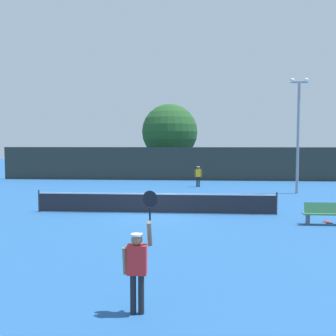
% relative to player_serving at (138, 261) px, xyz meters
% --- Properties ---
extents(ground_plane, '(120.00, 120.00, 0.00)m').
position_rel_player_serving_xyz_m(ground_plane, '(-0.79, 10.72, -1.07)').
color(ground_plane, '#235693').
extents(tennis_net, '(11.55, 0.08, 1.07)m').
position_rel_player_serving_xyz_m(tennis_net, '(-0.79, 10.72, -0.55)').
color(tennis_net, '#232328').
rests_on(tennis_net, ground).
extents(perimeter_fence, '(31.65, 0.12, 2.98)m').
position_rel_player_serving_xyz_m(perimeter_fence, '(-0.79, 26.96, 0.42)').
color(perimeter_fence, '#2D332D').
rests_on(perimeter_fence, ground).
extents(player_serving, '(0.67, 0.39, 2.45)m').
position_rel_player_serving_xyz_m(player_serving, '(0.00, 0.00, 0.00)').
color(player_serving, red).
rests_on(player_serving, ground).
extents(player_receiving, '(0.57, 0.23, 1.58)m').
position_rel_player_serving_xyz_m(player_receiving, '(1.34, 21.75, -0.11)').
color(player_receiving, yellow).
rests_on(player_receiving, ground).
extents(tennis_ball, '(0.07, 0.07, 0.07)m').
position_rel_player_serving_xyz_m(tennis_ball, '(0.04, 13.16, -1.03)').
color(tennis_ball, '#CCE033').
rests_on(tennis_ball, ground).
extents(spare_racket, '(0.28, 0.52, 0.04)m').
position_rel_player_serving_xyz_m(spare_racket, '(6.74, 9.19, -1.05)').
color(spare_racket, black).
rests_on(spare_racket, ground).
extents(courtside_bench, '(1.80, 0.44, 0.95)m').
position_rel_player_serving_xyz_m(courtside_bench, '(6.49, 8.61, -0.59)').
color(courtside_bench, '#478C4C').
rests_on(courtside_bench, ground).
extents(light_pole, '(1.18, 0.28, 7.62)m').
position_rel_player_serving_xyz_m(light_pole, '(7.91, 18.52, 3.30)').
color(light_pole, gray).
rests_on(light_pole, ground).
extents(large_tree, '(5.63, 5.63, 7.29)m').
position_rel_player_serving_xyz_m(large_tree, '(-1.49, 31.30, 3.39)').
color(large_tree, brown).
rests_on(large_tree, ground).
extents(parked_car_near, '(2.33, 4.38, 1.69)m').
position_rel_player_serving_xyz_m(parked_car_near, '(5.44, 32.15, -0.29)').
color(parked_car_near, navy).
rests_on(parked_car_near, ground).
extents(parked_car_mid, '(1.98, 4.24, 1.69)m').
position_rel_player_serving_xyz_m(parked_car_mid, '(8.99, 35.57, -0.29)').
color(parked_car_mid, black).
rests_on(parked_car_mid, ground).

